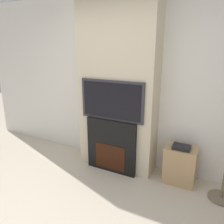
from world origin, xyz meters
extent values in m
cube|color=silver|center=(0.00, 2.03, 1.35)|extent=(6.00, 0.06, 2.70)
cube|color=beige|center=(0.00, 1.81, 1.35)|extent=(1.21, 0.39, 2.70)
cube|color=black|center=(0.00, 1.61, 0.42)|extent=(0.81, 0.14, 0.85)
cube|color=#33160A|center=(0.00, 1.54, 0.25)|extent=(0.50, 0.01, 0.41)
cube|color=#2D2D33|center=(0.00, 1.61, 1.14)|extent=(1.00, 0.06, 0.59)
cube|color=black|center=(0.00, 1.58, 1.14)|extent=(0.92, 0.01, 0.52)
cylinder|color=#726651|center=(1.58, 1.63, 0.01)|extent=(0.32, 0.32, 0.03)
cube|color=tan|center=(1.01, 1.77, 0.27)|extent=(0.43, 0.31, 0.54)
cube|color=black|center=(1.01, 1.74, 0.56)|extent=(0.24, 0.17, 0.05)
camera|label=1|loc=(1.42, -1.14, 1.89)|focal=35.00mm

